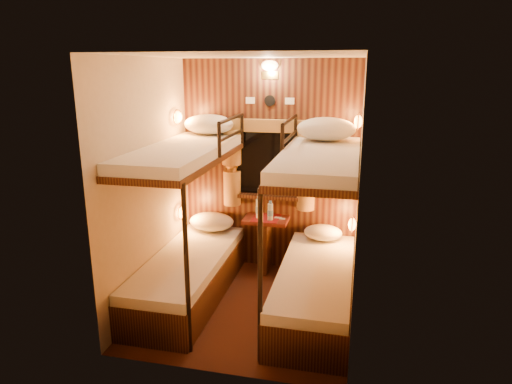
% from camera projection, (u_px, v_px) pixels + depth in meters
% --- Properties ---
extents(floor, '(2.10, 2.10, 0.00)m').
position_uv_depth(floor, '(248.00, 306.00, 4.55)').
color(floor, black).
rests_on(floor, ground).
extents(ceiling, '(2.10, 2.10, 0.00)m').
position_uv_depth(ceiling, '(247.00, 55.00, 3.91)').
color(ceiling, silver).
rests_on(ceiling, wall_back).
extents(wall_back, '(2.40, 0.00, 2.40)m').
position_uv_depth(wall_back, '(270.00, 167.00, 5.22)').
color(wall_back, '#C6B293').
rests_on(wall_back, floor).
extents(wall_front, '(2.40, 0.00, 2.40)m').
position_uv_depth(wall_front, '(213.00, 228.00, 3.24)').
color(wall_front, '#C6B293').
rests_on(wall_front, floor).
extents(wall_left, '(0.00, 2.40, 2.40)m').
position_uv_depth(wall_left, '(148.00, 184.00, 4.45)').
color(wall_left, '#C6B293').
rests_on(wall_left, floor).
extents(wall_right, '(0.00, 2.40, 2.40)m').
position_uv_depth(wall_right, '(358.00, 197.00, 4.01)').
color(wall_right, '#C6B293').
rests_on(wall_right, floor).
extents(back_panel, '(2.00, 0.03, 2.40)m').
position_uv_depth(back_panel, '(270.00, 167.00, 5.20)').
color(back_panel, black).
rests_on(back_panel, floor).
extents(bunk_left, '(0.72, 1.90, 1.82)m').
position_uv_depth(bunk_left, '(188.00, 246.00, 4.60)').
color(bunk_left, black).
rests_on(bunk_left, floor).
extents(bunk_right, '(0.72, 1.90, 1.82)m').
position_uv_depth(bunk_right, '(316.00, 258.00, 4.32)').
color(bunk_right, black).
rests_on(bunk_right, floor).
extents(window, '(1.00, 0.12, 0.79)m').
position_uv_depth(window, '(269.00, 170.00, 5.18)').
color(window, black).
rests_on(window, back_panel).
extents(curtains, '(1.10, 0.22, 1.00)m').
position_uv_depth(curtains, '(269.00, 163.00, 5.13)').
color(curtains, olive).
rests_on(curtains, back_panel).
extents(back_fixtures, '(0.54, 0.09, 0.48)m').
position_uv_depth(back_fixtures, '(270.00, 73.00, 4.90)').
color(back_fixtures, black).
rests_on(back_fixtures, back_panel).
extents(reading_lamps, '(2.00, 0.20, 1.25)m').
position_uv_depth(reading_lamps, '(264.00, 170.00, 4.88)').
color(reading_lamps, orange).
rests_on(reading_lamps, wall_left).
extents(table, '(0.50, 0.34, 0.66)m').
position_uv_depth(table, '(266.00, 237.00, 5.24)').
color(table, '#511212').
rests_on(table, floor).
extents(bottle_left, '(0.07, 0.07, 0.26)m').
position_uv_depth(bottle_left, '(259.00, 209.00, 5.15)').
color(bottle_left, '#99BFE5').
rests_on(bottle_left, table).
extents(bottle_right, '(0.07, 0.07, 0.22)m').
position_uv_depth(bottle_right, '(270.00, 212.00, 5.08)').
color(bottle_right, '#99BFE5').
rests_on(bottle_right, table).
extents(sachet_a, '(0.08, 0.06, 0.01)m').
position_uv_depth(sachet_a, '(278.00, 218.00, 5.17)').
color(sachet_a, silver).
rests_on(sachet_a, table).
extents(sachet_b, '(0.07, 0.05, 0.00)m').
position_uv_depth(sachet_b, '(282.00, 219.00, 5.15)').
color(sachet_b, silver).
rests_on(sachet_b, table).
extents(pillow_lower_left, '(0.53, 0.38, 0.21)m').
position_uv_depth(pillow_lower_left, '(212.00, 222.00, 5.33)').
color(pillow_lower_left, silver).
rests_on(pillow_lower_left, bunk_left).
extents(pillow_lower_right, '(0.42, 0.30, 0.17)m').
position_uv_depth(pillow_lower_right, '(323.00, 233.00, 5.04)').
color(pillow_lower_right, silver).
rests_on(pillow_lower_right, bunk_right).
extents(pillow_upper_left, '(0.56, 0.40, 0.22)m').
position_uv_depth(pillow_upper_left, '(209.00, 124.00, 5.02)').
color(pillow_upper_left, silver).
rests_on(pillow_upper_left, bunk_left).
extents(pillow_upper_right, '(0.59, 0.42, 0.23)m').
position_uv_depth(pillow_upper_right, '(326.00, 129.00, 4.58)').
color(pillow_upper_right, silver).
rests_on(pillow_upper_right, bunk_right).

